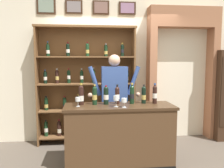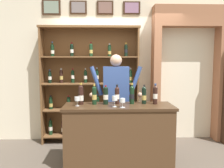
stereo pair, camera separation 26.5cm
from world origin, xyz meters
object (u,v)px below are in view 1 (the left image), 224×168
(tasting_bottle_rosso, at_px, (155,94))
(wine_shelf, at_px, (87,84))
(wine_glass_left, at_px, (116,99))
(tasting_bottle_grappa, at_px, (144,95))
(tasting_bottle_brunello, at_px, (81,95))
(shopkeeper, at_px, (114,92))
(wine_glass_right, at_px, (78,100))
(tasting_bottle_prosecco, at_px, (95,95))
(tasting_bottle_riserva, at_px, (106,95))
(tasting_bottle_super_tuscan, at_px, (132,94))
(tasting_counter, at_px, (119,136))
(tasting_bottle_vin_santo, at_px, (117,95))
(wine_glass_center, at_px, (124,101))

(tasting_bottle_rosso, bearing_deg, wine_shelf, 135.19)
(wine_glass_left, bearing_deg, tasting_bottle_rosso, 17.33)
(wine_shelf, distance_m, tasting_bottle_grappa, 1.36)
(tasting_bottle_brunello, bearing_deg, shopkeeper, 38.56)
(wine_shelf, relative_size, wine_glass_right, 16.46)
(tasting_bottle_prosecco, xyz_separation_m, tasting_bottle_riserva, (0.17, -0.00, -0.00))
(tasting_bottle_super_tuscan, bearing_deg, tasting_bottle_riserva, -176.55)
(tasting_bottle_brunello, bearing_deg, tasting_bottle_prosecco, -1.08)
(tasting_counter, distance_m, shopkeeper, 0.80)
(wine_shelf, bearing_deg, tasting_bottle_brunello, -94.37)
(tasting_bottle_rosso, height_order, wine_glass_left, tasting_bottle_rosso)
(tasting_bottle_brunello, relative_size, tasting_bottle_rosso, 1.04)
(tasting_bottle_vin_santo, xyz_separation_m, tasting_bottle_grappa, (0.42, 0.00, -0.00))
(wine_shelf, height_order, wine_glass_right, wine_shelf)
(wine_glass_center, bearing_deg, tasting_counter, 104.93)
(tasting_bottle_prosecco, relative_size, wine_glass_center, 2.31)
(tasting_bottle_vin_santo, bearing_deg, wine_shelf, 114.68)
(wine_shelf, relative_size, tasting_bottle_prosecco, 7.25)
(wine_glass_right, bearing_deg, tasting_bottle_brunello, 69.18)
(tasting_bottle_riserva, height_order, wine_glass_right, tasting_bottle_riserva)
(tasting_bottle_prosecco, relative_size, tasting_bottle_rosso, 0.98)
(shopkeeper, bearing_deg, wine_glass_left, -94.39)
(tasting_bottle_super_tuscan, bearing_deg, tasting_bottle_vin_santo, 179.55)
(tasting_bottle_grappa, relative_size, wine_glass_left, 1.84)
(tasting_bottle_super_tuscan, height_order, tasting_bottle_grappa, tasting_bottle_super_tuscan)
(tasting_bottle_vin_santo, distance_m, tasting_bottle_rosso, 0.59)
(tasting_bottle_grappa, bearing_deg, shopkeeper, 134.57)
(tasting_bottle_prosecco, bearing_deg, tasting_bottle_rosso, -0.11)
(tasting_bottle_prosecco, bearing_deg, wine_glass_left, -33.19)
(tasting_counter, height_order, tasting_bottle_brunello, tasting_bottle_brunello)
(tasting_bottle_riserva, xyz_separation_m, tasting_bottle_rosso, (0.76, 0.00, 0.01))
(tasting_bottle_prosecco, bearing_deg, wine_glass_center, -31.55)
(tasting_bottle_prosecco, bearing_deg, tasting_bottle_brunello, 178.92)
(tasting_bottle_vin_santo, bearing_deg, wine_glass_left, -101.51)
(tasting_counter, bearing_deg, wine_shelf, 113.36)
(tasting_bottle_vin_santo, xyz_separation_m, tasting_bottle_rosso, (0.59, -0.02, 0.01))
(tasting_bottle_super_tuscan, height_order, wine_glass_center, tasting_bottle_super_tuscan)
(tasting_bottle_super_tuscan, height_order, wine_glass_left, tasting_bottle_super_tuscan)
(tasting_bottle_vin_santo, height_order, tasting_bottle_grappa, tasting_bottle_vin_santo)
(wine_shelf, xyz_separation_m, wine_glass_right, (-0.13, -1.17, -0.11))
(wine_shelf, xyz_separation_m, wine_glass_center, (0.54, -1.31, -0.11))
(tasting_counter, relative_size, tasting_bottle_vin_santo, 5.45)
(tasting_bottle_brunello, relative_size, tasting_bottle_super_tuscan, 1.02)
(wine_shelf, xyz_separation_m, tasting_bottle_riserva, (0.30, -1.06, -0.07))
(shopkeeper, distance_m, tasting_bottle_super_tuscan, 0.48)
(shopkeeper, distance_m, tasting_bottle_rosso, 0.74)
(wine_shelf, distance_m, tasting_bottle_vin_santo, 1.13)
(tasting_bottle_riserva, height_order, tasting_bottle_grappa, tasting_bottle_grappa)
(wine_shelf, bearing_deg, wine_glass_right, -96.15)
(tasting_bottle_prosecco, bearing_deg, wine_glass_right, -154.91)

